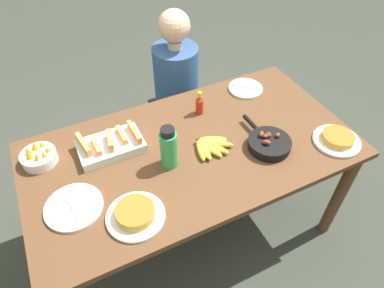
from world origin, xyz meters
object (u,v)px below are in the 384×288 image
(banana_bunch, at_px, (209,146))
(empty_plate_near_front, at_px, (245,89))
(hot_sauce_bottle, at_px, (200,104))
(frittata_plate_side, at_px, (135,214))
(water_bottle, at_px, (169,148))
(skillet, at_px, (269,143))
(person_figure, at_px, (177,102))
(fruit_bowl_mango, at_px, (39,156))
(melon_tray, at_px, (111,145))
(empty_plate_far_left, at_px, (74,207))
(frittata_plate_center, at_px, (337,139))

(banana_bunch, height_order, empty_plate_near_front, banana_bunch)
(banana_bunch, bearing_deg, hot_sauce_bottle, 72.91)
(frittata_plate_side, relative_size, water_bottle, 1.10)
(skillet, xyz_separation_m, person_figure, (-0.13, 0.89, -0.31))
(fruit_bowl_mango, xyz_separation_m, person_figure, (0.96, 0.47, -0.31))
(melon_tray, distance_m, water_bottle, 0.33)
(empty_plate_far_left, height_order, fruit_bowl_mango, fruit_bowl_mango)
(frittata_plate_side, height_order, water_bottle, water_bottle)
(empty_plate_near_front, height_order, person_figure, person_figure)
(empty_plate_near_front, distance_m, person_figure, 0.58)
(banana_bunch, distance_m, frittata_plate_center, 0.68)
(hot_sauce_bottle, bearing_deg, melon_tray, -173.26)
(frittata_plate_side, height_order, empty_plate_far_left, frittata_plate_side)
(skillet, bearing_deg, person_figure, 7.47)
(frittata_plate_center, distance_m, empty_plate_far_left, 1.37)
(banana_bunch, distance_m, water_bottle, 0.25)
(melon_tray, height_order, skillet, melon_tray)
(fruit_bowl_mango, distance_m, hot_sauce_bottle, 0.90)
(empty_plate_far_left, height_order, water_bottle, water_bottle)
(empty_plate_far_left, xyz_separation_m, person_figure, (0.87, 0.83, -0.29))
(frittata_plate_side, distance_m, hot_sauce_bottle, 0.77)
(empty_plate_far_left, relative_size, water_bottle, 1.10)
(banana_bunch, xyz_separation_m, frittata_plate_side, (-0.49, -0.23, 0.01))
(banana_bunch, relative_size, skillet, 0.62)
(banana_bunch, height_order, frittata_plate_side, frittata_plate_side)
(banana_bunch, bearing_deg, frittata_plate_side, -154.46)
(empty_plate_far_left, relative_size, person_figure, 0.22)
(empty_plate_far_left, bearing_deg, fruit_bowl_mango, 104.02)
(melon_tray, relative_size, empty_plate_far_left, 1.27)
(empty_plate_near_front, bearing_deg, frittata_plate_side, -147.85)
(banana_bunch, xyz_separation_m, empty_plate_far_left, (-0.72, -0.07, -0.01))
(skillet, relative_size, frittata_plate_side, 1.36)
(hot_sauce_bottle, relative_size, person_figure, 0.12)
(melon_tray, bearing_deg, fruit_bowl_mango, 167.55)
(frittata_plate_center, height_order, person_figure, person_figure)
(fruit_bowl_mango, bearing_deg, empty_plate_near_front, 2.90)
(skillet, bearing_deg, frittata_plate_center, -111.43)
(hot_sauce_bottle, distance_m, person_figure, 0.60)
(empty_plate_far_left, bearing_deg, frittata_plate_side, -35.73)
(melon_tray, height_order, person_figure, person_figure)
(person_figure, bearing_deg, skillet, -81.60)
(frittata_plate_side, relative_size, person_figure, 0.22)
(hot_sauce_bottle, bearing_deg, fruit_bowl_mango, 179.27)
(empty_plate_near_front, bearing_deg, melon_tray, -171.28)
(person_figure, bearing_deg, hot_sauce_bottle, -97.73)
(skillet, bearing_deg, melon_tray, 64.34)
(frittata_plate_side, height_order, fruit_bowl_mango, fruit_bowl_mango)
(hot_sauce_bottle, xyz_separation_m, person_figure, (0.07, 0.48, -0.34))
(melon_tray, xyz_separation_m, fruit_bowl_mango, (-0.35, 0.08, 0.00))
(hot_sauce_bottle, bearing_deg, frittata_plate_center, -44.62)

